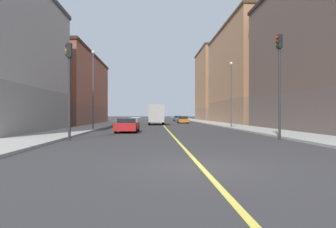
# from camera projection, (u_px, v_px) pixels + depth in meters

# --- Properties ---
(ground_plane) EXTENTS (400.00, 400.00, 0.00)m
(ground_plane) POSITION_uv_depth(u_px,v_px,m) (201.00, 167.00, 9.12)
(ground_plane) COLOR #323032
(ground_plane) RESTS_ON ground
(sidewalk_left) EXTENTS (3.90, 168.00, 0.15)m
(sidewalk_left) POSITION_uv_depth(u_px,v_px,m) (206.00, 122.00, 58.52)
(sidewalk_left) COLOR #9E9B93
(sidewalk_left) RESTS_ON ground
(sidewalk_right) EXTENTS (3.90, 168.00, 0.15)m
(sidewalk_right) POSITION_uv_depth(u_px,v_px,m) (115.00, 122.00, 57.59)
(sidewalk_right) COLOR #9E9B93
(sidewalk_right) RESTS_ON ground
(lane_center_stripe) EXTENTS (0.16, 154.00, 0.01)m
(lane_center_stripe) POSITION_uv_depth(u_px,v_px,m) (161.00, 122.00, 58.05)
(lane_center_stripe) COLOR #E5D14C
(lane_center_stripe) RESTS_ON ground
(building_left_mid) EXTENTS (9.94, 25.68, 17.53)m
(building_left_mid) POSITION_uv_depth(u_px,v_px,m) (248.00, 75.00, 53.07)
(building_left_mid) COLOR #8F6B4F
(building_left_mid) RESTS_ON ground
(building_left_far) EXTENTS (9.94, 17.90, 18.92)m
(building_left_far) POSITION_uv_depth(u_px,v_px,m) (217.00, 85.00, 78.37)
(building_left_far) COLOR #8F6B4F
(building_left_far) RESTS_ON ground
(building_right_midblock) EXTENTS (9.94, 25.21, 11.46)m
(building_right_midblock) POSITION_uv_depth(u_px,v_px,m) (67.00, 90.00, 48.27)
(building_right_midblock) COLOR brown
(building_right_midblock) RESTS_ON ground
(traffic_light_left_near) EXTENTS (0.40, 0.32, 6.86)m
(traffic_light_left_near) POSITION_uv_depth(u_px,v_px,m) (279.00, 73.00, 18.89)
(traffic_light_left_near) COLOR #2D2D2D
(traffic_light_left_near) RESTS_ON ground
(traffic_light_right_near) EXTENTS (0.40, 0.32, 6.13)m
(traffic_light_right_near) POSITION_uv_depth(u_px,v_px,m) (69.00, 78.00, 18.19)
(traffic_light_right_near) COLOR #2D2D2D
(traffic_light_right_near) RESTS_ON ground
(street_lamp_left_near) EXTENTS (0.36, 0.36, 7.71)m
(street_lamp_left_near) POSITION_uv_depth(u_px,v_px,m) (231.00, 88.00, 34.31)
(street_lamp_left_near) COLOR #4C4C51
(street_lamp_left_near) RESTS_ON ground
(street_lamp_right_near) EXTENTS (0.36, 0.36, 8.17)m
(street_lamp_right_near) POSITION_uv_depth(u_px,v_px,m) (93.00, 82.00, 30.22)
(street_lamp_right_near) COLOR #4C4C51
(street_lamp_right_near) RESTS_ON ground
(car_red) EXTENTS (2.02, 4.54, 1.28)m
(car_red) POSITION_uv_depth(u_px,v_px,m) (128.00, 125.00, 26.49)
(car_red) COLOR red
(car_red) RESTS_ON ground
(car_blue) EXTENTS (1.86, 4.50, 1.40)m
(car_blue) POSITION_uv_depth(u_px,v_px,m) (155.00, 118.00, 78.81)
(car_blue) COLOR #23389E
(car_blue) RESTS_ON ground
(car_teal) EXTENTS (1.85, 4.04, 1.25)m
(car_teal) POSITION_uv_depth(u_px,v_px,m) (178.00, 119.00, 68.77)
(car_teal) COLOR #196670
(car_teal) RESTS_ON ground
(car_orange) EXTENTS (1.89, 4.02, 1.28)m
(car_orange) POSITION_uv_depth(u_px,v_px,m) (183.00, 120.00, 52.28)
(car_orange) COLOR orange
(car_orange) RESTS_ON ground
(car_yellow) EXTENTS (1.85, 4.53, 1.28)m
(car_yellow) POSITION_uv_depth(u_px,v_px,m) (153.00, 119.00, 64.34)
(car_yellow) COLOR gold
(car_yellow) RESTS_ON ground
(box_truck) EXTENTS (2.42, 6.63, 3.10)m
(box_truck) POSITION_uv_depth(u_px,v_px,m) (156.00, 114.00, 45.00)
(box_truck) COLOR navy
(box_truck) RESTS_ON ground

